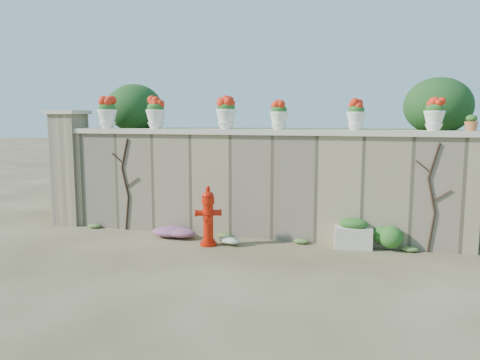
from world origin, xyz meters
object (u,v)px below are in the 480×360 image
(planter_box, at_px, (353,234))
(urn_pot_0, at_px, (107,113))
(terracotta_pot, at_px, (471,124))
(fire_hydrant, at_px, (208,216))

(planter_box, bearing_deg, urn_pot_0, 170.37)
(terracotta_pot, bearing_deg, urn_pot_0, 180.00)
(urn_pot_0, height_order, terracotta_pot, urn_pot_0)
(fire_hydrant, height_order, planter_box, fire_hydrant)
(planter_box, bearing_deg, fire_hydrant, -173.53)
(urn_pot_0, relative_size, terracotta_pot, 2.42)
(planter_box, xyz_separation_m, urn_pot_0, (-5.12, 0.31, 2.17))
(fire_hydrant, xyz_separation_m, planter_box, (2.55, 0.57, -0.30))
(fire_hydrant, distance_m, terracotta_pot, 4.81)
(planter_box, relative_size, terracotta_pot, 2.60)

